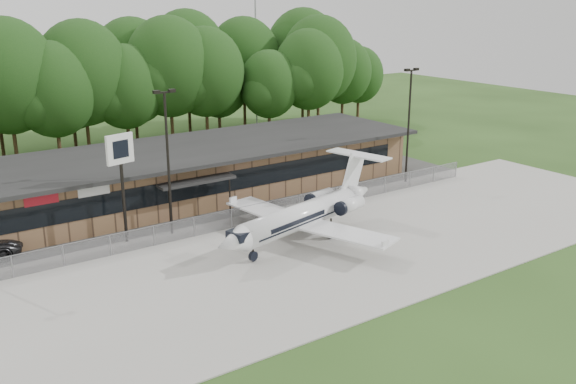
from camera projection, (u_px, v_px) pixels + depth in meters
ground at (385, 303)px, 35.24m from camera, size 160.00×160.00×0.00m
apron at (300, 256)px, 41.50m from camera, size 64.00×18.00×0.08m
parking_lot at (214, 210)px, 50.51m from camera, size 50.00×9.00×0.06m
terminal at (187, 172)px, 53.36m from camera, size 41.00×11.65×4.30m
fence at (243, 216)px, 46.77m from camera, size 46.00×0.04×1.52m
treeline at (106, 84)px, 65.96m from camera, size 72.00×12.00×15.00m
radio_mast at (255, 26)px, 81.25m from camera, size 0.20×0.20×25.00m
light_pole_mid at (168, 152)px, 43.68m from camera, size 1.55×0.30×10.23m
light_pole_right at (409, 117)px, 56.28m from camera, size 1.55×0.30×10.23m
business_jet at (305, 215)px, 43.68m from camera, size 15.31×13.77×5.19m
pole_sign at (121, 161)px, 42.20m from camera, size 1.98×0.67×7.57m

